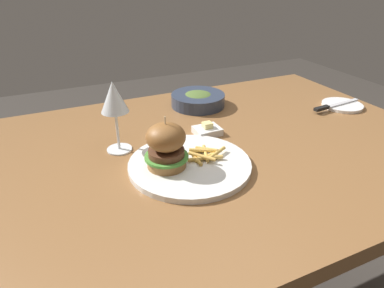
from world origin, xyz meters
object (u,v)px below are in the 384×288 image
(bread_plate, at_px, (342,105))
(main_plate, at_px, (190,164))
(burger_sandwich, at_px, (166,146))
(table_knife, at_px, (333,106))
(wine_glass, at_px, (114,100))
(butter_dish, at_px, (207,130))
(soup_bowl, at_px, (198,99))

(bread_plate, bearing_deg, main_plate, -167.74)
(burger_sandwich, relative_size, table_knife, 0.60)
(main_plate, bearing_deg, table_knife, 12.83)
(table_knife, bearing_deg, wine_glass, 178.27)
(main_plate, relative_size, wine_glass, 1.58)
(main_plate, bearing_deg, burger_sandwich, 173.12)
(burger_sandwich, height_order, butter_dish, burger_sandwich)
(bread_plate, bearing_deg, soup_bowl, 154.20)
(soup_bowl, bearing_deg, butter_dish, -108.86)
(wine_glass, relative_size, bread_plate, 1.39)
(burger_sandwich, bearing_deg, bread_plate, 10.77)
(butter_dish, bearing_deg, main_plate, -130.05)
(bread_plate, relative_size, soup_bowl, 0.74)
(table_knife, bearing_deg, bread_plate, 5.44)
(table_knife, bearing_deg, burger_sandwich, -168.83)
(table_knife, bearing_deg, soup_bowl, 150.92)
(butter_dish, xyz_separation_m, soup_bowl, (0.07, 0.21, 0.01))
(table_knife, bearing_deg, butter_dish, 178.83)
(main_plate, height_order, table_knife, table_knife)
(burger_sandwich, height_order, wine_glass, wine_glass)
(burger_sandwich, distance_m, wine_glass, 0.18)
(wine_glass, bearing_deg, soup_bowl, 31.41)
(soup_bowl, bearing_deg, bread_plate, -25.80)
(bread_plate, bearing_deg, burger_sandwich, -169.23)
(wine_glass, distance_m, soup_bowl, 0.40)
(wine_glass, bearing_deg, main_plate, -49.64)
(burger_sandwich, height_order, bread_plate, burger_sandwich)
(burger_sandwich, distance_m, bread_plate, 0.71)
(wine_glass, relative_size, soup_bowl, 1.02)
(main_plate, distance_m, burger_sandwich, 0.08)
(main_plate, distance_m, soup_bowl, 0.40)
(wine_glass, bearing_deg, table_knife, -1.73)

